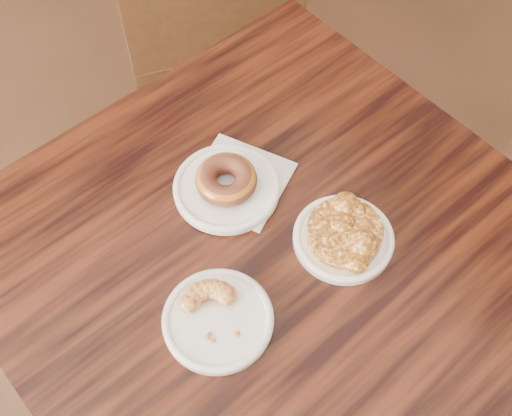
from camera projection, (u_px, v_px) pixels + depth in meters
cafe_table at (271, 340)px, 1.30m from camera, size 0.93×0.93×0.75m
chair_far at (202, 10)px, 1.72m from camera, size 0.59×0.59×0.90m
napkin at (238, 181)px, 1.05m from camera, size 0.20×0.20×0.00m
plate_donut at (227, 188)px, 1.03m from camera, size 0.17×0.17×0.01m
plate_cruller at (218, 320)px, 0.91m from camera, size 0.16×0.16×0.01m
plate_fritter at (343, 239)px, 0.98m from camera, size 0.15×0.15×0.01m
glazed_donut at (226, 179)px, 1.01m from camera, size 0.10×0.10×0.03m
apple_fritter at (345, 230)px, 0.96m from camera, size 0.15×0.15×0.04m
cruller_fragment at (217, 314)px, 0.89m from camera, size 0.10×0.10×0.03m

